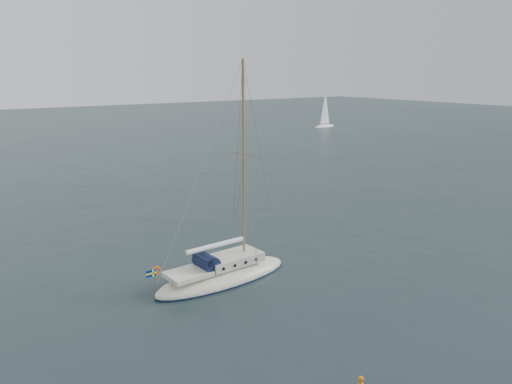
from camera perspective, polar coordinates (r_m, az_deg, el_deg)
ground at (r=28.36m, az=3.18°, el=-10.29°), size 300.00×300.00×0.00m
sailboat at (r=28.33m, az=-3.83°, el=-8.21°), size 8.93×2.68×12.72m
dinghy at (r=28.32m, az=-4.41°, el=-9.98°), size 2.64×1.19×0.38m
distant_yacht_b at (r=106.35m, az=7.90°, el=9.23°), size 6.13×3.27×8.12m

